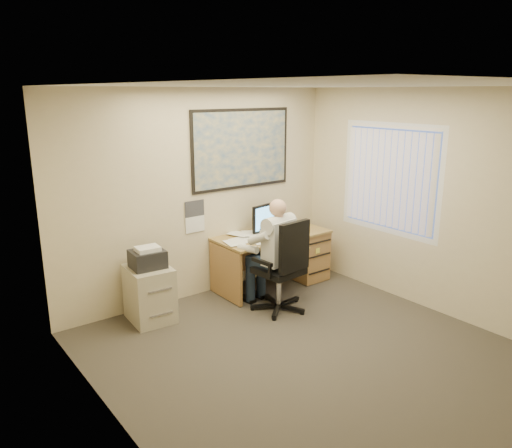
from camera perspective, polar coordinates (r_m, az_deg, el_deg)
room_shell at (r=4.76m, az=7.76°, el=-1.04°), size 4.00×4.50×2.70m
desk at (r=7.15m, az=3.79°, el=-3.04°), size 1.60×0.97×1.14m
world_map at (r=6.75m, az=-1.63°, el=8.57°), size 1.56×0.03×1.06m
wall_calendar at (r=6.50m, az=-7.00°, el=0.86°), size 0.28×0.01×0.42m
window_blinds at (r=6.68m, az=15.03°, el=4.98°), size 0.06×1.40×1.30m
filing_cabinet at (r=6.06m, az=-12.10°, el=-7.25°), size 0.51×0.60×0.92m
office_chair at (r=6.19m, az=2.90°, el=-6.93°), size 0.76×0.76×1.18m
person at (r=6.13m, az=2.47°, el=-3.57°), size 0.69×0.89×1.40m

